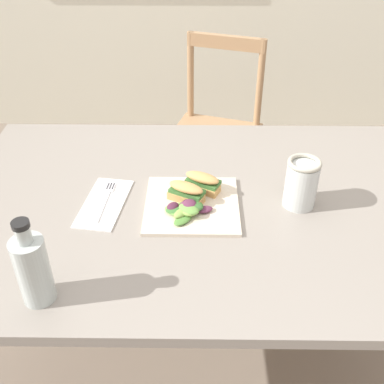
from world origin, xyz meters
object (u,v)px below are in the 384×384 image
object	(u,v)px
bottle_cold_brew	(34,272)
mason_jar_iced_tea	(301,185)
chair_wooden_far	(216,133)
fork_on_napkin	(106,198)
dining_table	(200,233)
plate_lunch	(192,205)
sandwich_half_front	(186,192)
sandwich_half_back	(202,182)

from	to	relation	value
bottle_cold_brew	mason_jar_iced_tea	distance (m)	0.72
chair_wooden_far	fork_on_napkin	distance (m)	1.03
dining_table	plate_lunch	bearing A→B (deg)	-139.29
sandwich_half_front	mason_jar_iced_tea	size ratio (longest dim) A/B	0.78
fork_on_napkin	mason_jar_iced_tea	distance (m)	0.54
chair_wooden_far	sandwich_half_back	distance (m)	0.95
fork_on_napkin	bottle_cold_brew	xyz separation A→B (m)	(-0.09, -0.36, 0.07)
sandwich_half_front	sandwich_half_back	distance (m)	0.07
chair_wooden_far	sandwich_half_front	xyz separation A→B (m)	(-0.12, -0.94, 0.33)
bottle_cold_brew	mason_jar_iced_tea	bearing A→B (deg)	28.94
dining_table	chair_wooden_far	size ratio (longest dim) A/B	1.60
dining_table	chair_wooden_far	world-z (taller)	chair_wooden_far
sandwich_half_front	fork_on_napkin	xyz separation A→B (m)	(-0.23, 0.01, -0.03)
chair_wooden_far	plate_lunch	distance (m)	1.00
chair_wooden_far	fork_on_napkin	xyz separation A→B (m)	(-0.34, -0.93, 0.30)
dining_table	bottle_cold_brew	size ratio (longest dim) A/B	6.48
dining_table	fork_on_napkin	size ratio (longest dim) A/B	7.49
fork_on_napkin	dining_table	bearing A→B (deg)	-1.36
chair_wooden_far	mason_jar_iced_tea	world-z (taller)	mason_jar_iced_tea
sandwich_half_back	bottle_cold_brew	distance (m)	0.54
sandwich_half_back	mason_jar_iced_tea	bearing A→B (deg)	-10.32
plate_lunch	sandwich_half_front	distance (m)	0.04
sandwich_half_front	mason_jar_iced_tea	bearing A→B (deg)	-0.23
fork_on_napkin	bottle_cold_brew	distance (m)	0.37
dining_table	sandwich_half_back	size ratio (longest dim) A/B	12.60
fork_on_napkin	bottle_cold_brew	bearing A→B (deg)	-103.58
dining_table	mason_jar_iced_tea	size ratio (longest dim) A/B	9.83
sandwich_half_front	mason_jar_iced_tea	distance (m)	0.31
sandwich_half_front	sandwich_half_back	xyz separation A→B (m)	(0.04, 0.05, 0.00)
chair_wooden_far	bottle_cold_brew	bearing A→B (deg)	-108.54
sandwich_half_front	mason_jar_iced_tea	world-z (taller)	mason_jar_iced_tea
sandwich_half_front	fork_on_napkin	size ratio (longest dim) A/B	0.59
chair_wooden_far	fork_on_napkin	world-z (taller)	chair_wooden_far
plate_lunch	bottle_cold_brew	world-z (taller)	bottle_cold_brew
plate_lunch	fork_on_napkin	size ratio (longest dim) A/B	1.39
plate_lunch	mason_jar_iced_tea	world-z (taller)	mason_jar_iced_tea
dining_table	sandwich_half_back	world-z (taller)	sandwich_half_back
plate_lunch	sandwich_half_front	xyz separation A→B (m)	(-0.02, 0.02, 0.03)
dining_table	plate_lunch	distance (m)	0.12
plate_lunch	bottle_cold_brew	bearing A→B (deg)	-134.84
plate_lunch	sandwich_half_front	bearing A→B (deg)	133.78
dining_table	mason_jar_iced_tea	xyz separation A→B (m)	(0.27, -0.01, 0.18)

